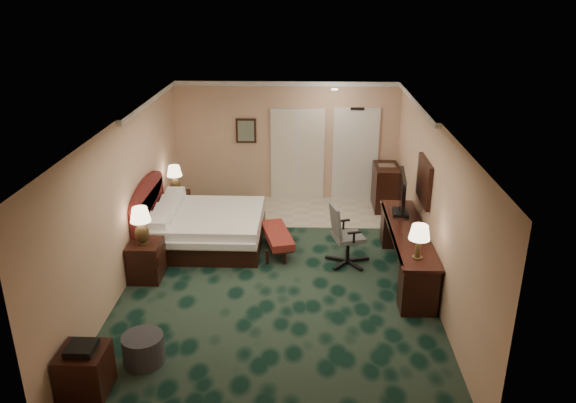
{
  "coord_description": "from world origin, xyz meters",
  "views": [
    {
      "loc": [
        0.47,
        -8.44,
        4.72
      ],
      "look_at": [
        0.15,
        0.6,
        1.15
      ],
      "focal_mm": 35.0,
      "sensor_mm": 36.0,
      "label": 1
    }
  ],
  "objects_px": {
    "lamp_near": "(141,226)",
    "minibar": "(385,187)",
    "side_table": "(85,371)",
    "tv": "(402,194)",
    "bed": "(209,229)",
    "nightstand_far": "(177,207)",
    "ottoman": "(143,349)",
    "nightstand_near": "(146,260)",
    "bed_bench": "(277,241)",
    "desk_chair": "(348,234)",
    "lamp_far": "(175,179)",
    "desk": "(406,252)"
  },
  "relations": [
    {
      "from": "nightstand_far",
      "to": "tv",
      "type": "relative_size",
      "value": 0.62
    },
    {
      "from": "tv",
      "to": "desk_chair",
      "type": "bearing_deg",
      "value": -151.55
    },
    {
      "from": "lamp_far",
      "to": "tv",
      "type": "relative_size",
      "value": 0.61
    },
    {
      "from": "lamp_near",
      "to": "bed_bench",
      "type": "height_order",
      "value": "lamp_near"
    },
    {
      "from": "desk",
      "to": "minibar",
      "type": "xyz_separation_m",
      "value": [
        0.02,
        3.0,
        0.08
      ]
    },
    {
      "from": "bed_bench",
      "to": "side_table",
      "type": "bearing_deg",
      "value": -133.29
    },
    {
      "from": "nightstand_far",
      "to": "desk_chair",
      "type": "xyz_separation_m",
      "value": [
        3.45,
        -1.83,
        0.26
      ]
    },
    {
      "from": "nightstand_far",
      "to": "desk_chair",
      "type": "relative_size",
      "value": 0.53
    },
    {
      "from": "nightstand_near",
      "to": "tv",
      "type": "height_order",
      "value": "tv"
    },
    {
      "from": "bed_bench",
      "to": "minibar",
      "type": "height_order",
      "value": "minibar"
    },
    {
      "from": "tv",
      "to": "minibar",
      "type": "relative_size",
      "value": 0.99
    },
    {
      "from": "lamp_near",
      "to": "tv",
      "type": "distance_m",
      "value": 4.53
    },
    {
      "from": "lamp_far",
      "to": "lamp_near",
      "type": "bearing_deg",
      "value": -89.41
    },
    {
      "from": "nightstand_far",
      "to": "desk_chair",
      "type": "height_order",
      "value": "desk_chair"
    },
    {
      "from": "nightstand_far",
      "to": "lamp_near",
      "type": "bearing_deg",
      "value": -89.89
    },
    {
      "from": "nightstand_near",
      "to": "bed_bench",
      "type": "relative_size",
      "value": 0.55
    },
    {
      "from": "bed_bench",
      "to": "minibar",
      "type": "distance_m",
      "value": 3.19
    },
    {
      "from": "lamp_near",
      "to": "lamp_far",
      "type": "height_order",
      "value": "lamp_near"
    },
    {
      "from": "bed_bench",
      "to": "side_table",
      "type": "relative_size",
      "value": 1.98
    },
    {
      "from": "lamp_far",
      "to": "desk_chair",
      "type": "height_order",
      "value": "lamp_far"
    },
    {
      "from": "nightstand_far",
      "to": "ottoman",
      "type": "height_order",
      "value": "nightstand_far"
    },
    {
      "from": "desk_chair",
      "to": "ottoman",
      "type": "bearing_deg",
      "value": -151.15
    },
    {
      "from": "lamp_near",
      "to": "minibar",
      "type": "distance_m",
      "value": 5.56
    },
    {
      "from": "lamp_near",
      "to": "minibar",
      "type": "xyz_separation_m",
      "value": [
        4.43,
        3.33,
        -0.49
      ]
    },
    {
      "from": "ottoman",
      "to": "tv",
      "type": "height_order",
      "value": "tv"
    },
    {
      "from": "bed",
      "to": "ottoman",
      "type": "distance_m",
      "value": 3.59
    },
    {
      "from": "nightstand_far",
      "to": "bed_bench",
      "type": "bearing_deg",
      "value": -32.95
    },
    {
      "from": "nightstand_near",
      "to": "ottoman",
      "type": "height_order",
      "value": "nightstand_near"
    },
    {
      "from": "side_table",
      "to": "tv",
      "type": "height_order",
      "value": "tv"
    },
    {
      "from": "bed",
      "to": "nightstand_near",
      "type": "height_order",
      "value": "nightstand_near"
    },
    {
      "from": "bed",
      "to": "desk",
      "type": "distance_m",
      "value": 3.71
    },
    {
      "from": "bed_bench",
      "to": "tv",
      "type": "xyz_separation_m",
      "value": [
        2.23,
        -0.02,
        0.98
      ]
    },
    {
      "from": "minibar",
      "to": "nightstand_far",
      "type": "bearing_deg",
      "value": -169.42
    },
    {
      "from": "minibar",
      "to": "lamp_far",
      "type": "bearing_deg",
      "value": -170.21
    },
    {
      "from": "nightstand_far",
      "to": "side_table",
      "type": "bearing_deg",
      "value": -89.46
    },
    {
      "from": "nightstand_far",
      "to": "side_table",
      "type": "distance_m",
      "value": 5.34
    },
    {
      "from": "nightstand_near",
      "to": "side_table",
      "type": "relative_size",
      "value": 1.09
    },
    {
      "from": "side_table",
      "to": "tv",
      "type": "bearing_deg",
      "value": 41.86
    },
    {
      "from": "bed",
      "to": "lamp_far",
      "type": "relative_size",
      "value": 3.47
    },
    {
      "from": "desk",
      "to": "tv",
      "type": "height_order",
      "value": "tv"
    },
    {
      "from": "lamp_near",
      "to": "tv",
      "type": "height_order",
      "value": "tv"
    },
    {
      "from": "ottoman",
      "to": "desk_chair",
      "type": "distance_m",
      "value": 4.09
    },
    {
      "from": "lamp_near",
      "to": "nightstand_near",
      "type": "bearing_deg",
      "value": 27.78
    },
    {
      "from": "bed",
      "to": "nightstand_far",
      "type": "xyz_separation_m",
      "value": [
        -0.85,
        1.15,
        -0.02
      ]
    },
    {
      "from": "lamp_far",
      "to": "bed_bench",
      "type": "relative_size",
      "value": 0.49
    },
    {
      "from": "nightstand_near",
      "to": "nightstand_far",
      "type": "height_order",
      "value": "nightstand_near"
    },
    {
      "from": "nightstand_near",
      "to": "bed",
      "type": "bearing_deg",
      "value": 58.23
    },
    {
      "from": "nightstand_near",
      "to": "ottoman",
      "type": "bearing_deg",
      "value": -75.89
    },
    {
      "from": "side_table",
      "to": "tv",
      "type": "distance_m",
      "value": 5.91
    },
    {
      "from": "side_table",
      "to": "lamp_near",
      "type": "bearing_deg",
      "value": 90.92
    }
  ]
}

